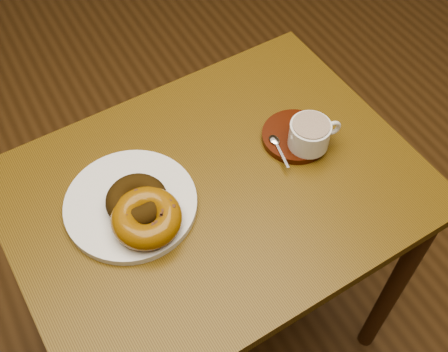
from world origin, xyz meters
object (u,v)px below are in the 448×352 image
saucer (295,136)px  coffee_cup (310,134)px  cafe_table (216,219)px  donut_plate (131,204)px

saucer → coffee_cup: size_ratio=1.28×
cafe_table → saucer: saucer is taller
coffee_cup → donut_plate: bearing=-175.1°
donut_plate → coffee_cup: coffee_cup is taller
saucer → coffee_cup: coffee_cup is taller
donut_plate → saucer: size_ratio=1.81×
cafe_table → donut_plate: (-0.16, 0.04, 0.12)m
cafe_table → donut_plate: 0.20m
cafe_table → saucer: 0.23m
cafe_table → saucer: size_ratio=5.89×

